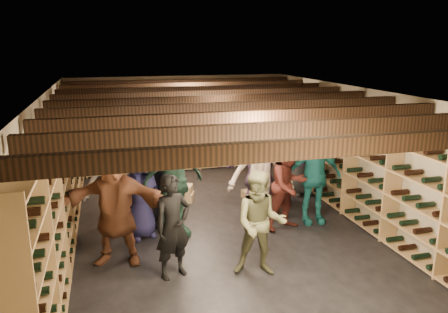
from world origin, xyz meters
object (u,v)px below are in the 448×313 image
person_0 (162,174)px  person_1 (173,227)px  person_7 (273,167)px  person_9 (114,180)px  crate_stack_left (149,181)px  person_4 (314,176)px  person_3 (261,173)px  person_8 (289,185)px  crate_loose (255,194)px  person_11 (260,165)px  person_5 (115,204)px  person_12 (302,159)px  person_6 (140,194)px  crate_stack_right (180,193)px  person_2 (260,224)px  person_10 (173,182)px

person_0 → person_1: size_ratio=1.25×
person_7 → person_9: bearing=166.0°
crate_stack_left → person_4: 3.55m
person_3 → person_8: 0.57m
crate_loose → person_11: bearing=-102.1°
crate_loose → person_7: 0.78m
person_5 → person_7: 3.66m
person_1 → person_12: size_ratio=0.94×
person_1 → person_6: person_6 is taller
crate_loose → person_12: person_12 is taller
person_4 → person_6: (-3.06, 0.18, -0.12)m
person_8 → person_12: size_ratio=1.01×
crate_stack_left → person_1: 3.47m
crate_stack_right → person_3: bearing=-50.2°
person_2 → person_3: 1.89m
person_12 → person_8: bearing=-127.6°
person_0 → person_5: 1.53m
person_0 → person_12: (3.09, 0.84, -0.14)m
person_9 → person_0: bearing=-20.8°
person_10 → person_3: bearing=-14.6°
crate_stack_left → person_0: bearing=-85.9°
crate_stack_right → person_6: (-0.93, -1.56, 0.58)m
crate_loose → person_0: 2.36m
person_12 → person_2: bearing=-129.9°
person_3 → person_8: person_3 is taller
crate_loose → person_2: bearing=-108.1°
person_8 → person_9: bearing=144.1°
person_1 → person_2: bearing=-35.2°
person_6 → person_9: 0.76m
person_0 → person_11: (1.90, 0.17, -0.02)m
person_8 → person_1: bearing=-171.0°
person_0 → person_1: (-0.11, -1.90, -0.19)m
person_7 → person_10: 2.49m
person_0 → person_8: (2.07, -0.80, -0.13)m
person_2 → person_12: person_12 is taller
crate_stack_left → person_2: person_2 is taller
crate_loose → person_10: bearing=-143.9°
person_5 → person_9: bearing=105.6°
person_0 → person_4: size_ratio=1.06×
person_9 → person_6: bearing=-67.6°
crate_stack_left → person_1: size_ratio=0.46×
person_0 → person_11: person_0 is taller
person_8 → person_2: bearing=-144.2°
person_3 → person_2: bearing=-99.5°
person_2 → person_5: size_ratio=0.82×
person_8 → person_11: person_11 is taller
person_0 → person_4: bearing=-31.0°
person_9 → person_12: bearing=-0.1°
person_0 → person_9: size_ratio=1.10×
person_1 → person_8: 2.45m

